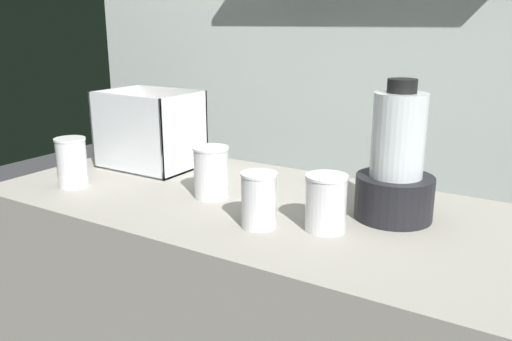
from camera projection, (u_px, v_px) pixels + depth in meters
name	position (u px, v px, depth m)	size (l,w,h in m)	color
back_wall_unit	(371.00, 43.00, 1.86)	(2.60, 0.24, 2.50)	silver
carrot_display_bin	(151.00, 142.00, 1.63)	(0.28, 0.21, 0.23)	white
blender_pitcher	(396.00, 168.00, 1.19)	(0.18, 0.18, 0.32)	black
juice_cup_mango_far_left	(72.00, 165.00, 1.44)	(0.08, 0.08, 0.13)	white
juice_cup_pomegranate_left	(211.00, 175.00, 1.35)	(0.09, 0.09, 0.13)	white
juice_cup_beet_middle	(259.00, 203.00, 1.15)	(0.08, 0.08, 0.12)	white
juice_cup_beet_right	(326.00, 207.00, 1.13)	(0.09, 0.09, 0.12)	white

